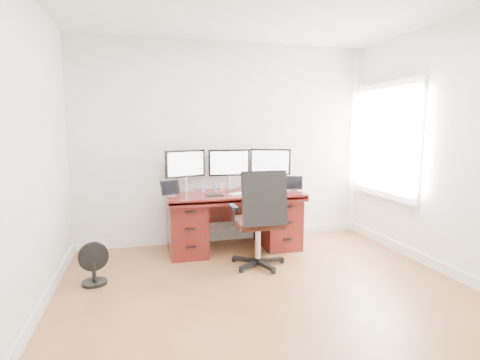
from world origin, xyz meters
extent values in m
plane|color=brown|center=(0.00, 0.00, 0.00)|extent=(4.50, 4.50, 0.00)
cube|color=white|center=(0.00, 2.25, 1.35)|extent=(4.00, 0.10, 2.70)
cube|color=white|center=(1.97, 1.50, 1.40)|extent=(0.04, 1.30, 1.50)
cube|color=white|center=(1.95, 1.50, 1.40)|extent=(0.01, 1.15, 1.35)
cube|color=#4B110F|center=(0.00, 1.80, 0.72)|extent=(1.70, 0.80, 0.05)
cube|color=#4B110F|center=(-0.60, 1.83, 0.35)|extent=(0.45, 0.70, 0.70)
cube|color=#4B110F|center=(0.60, 1.83, 0.35)|extent=(0.45, 0.70, 0.70)
cube|color=#370B0A|center=(0.00, 2.10, 0.50)|extent=(0.74, 0.03, 0.40)
cylinder|color=black|center=(0.13, 1.18, 0.04)|extent=(0.60, 0.60, 0.08)
cylinder|color=silver|center=(0.13, 1.18, 0.30)|extent=(0.06, 0.06, 0.42)
cube|color=black|center=(0.13, 1.18, 0.51)|extent=(0.52, 0.49, 0.07)
cube|color=black|center=(0.12, 0.94, 0.83)|extent=(0.49, 0.06, 0.58)
cube|color=black|center=(-0.16, 1.18, 0.70)|extent=(0.07, 0.26, 0.03)
cube|color=black|center=(0.41, 1.17, 0.70)|extent=(0.07, 0.26, 0.03)
cylinder|color=black|center=(-1.63, 1.10, 0.02)|extent=(0.25, 0.25, 0.03)
cylinder|color=black|center=(-1.63, 1.10, 0.14)|extent=(0.04, 0.04, 0.21)
cylinder|color=black|center=(-1.63, 1.10, 0.28)|extent=(0.30, 0.12, 0.29)
cube|color=silver|center=(-0.58, 2.07, 0.76)|extent=(0.22, 0.19, 0.01)
cylinder|color=silver|center=(-0.58, 2.07, 0.84)|extent=(0.04, 0.04, 0.18)
cube|color=black|center=(-0.58, 2.07, 1.10)|extent=(0.53, 0.22, 0.35)
cube|color=white|center=(-0.57, 2.05, 1.10)|extent=(0.47, 0.18, 0.30)
cube|color=silver|center=(0.00, 2.07, 0.76)|extent=(0.19, 0.15, 0.01)
cylinder|color=silver|center=(0.00, 2.07, 0.84)|extent=(0.04, 0.04, 0.18)
cube|color=black|center=(0.00, 2.07, 1.10)|extent=(0.55, 0.06, 0.35)
cube|color=white|center=(0.00, 2.05, 1.10)|extent=(0.50, 0.03, 0.30)
cube|color=silver|center=(0.58, 2.07, 0.76)|extent=(0.22, 0.20, 0.01)
cylinder|color=silver|center=(0.58, 2.07, 0.84)|extent=(0.04, 0.04, 0.18)
cube|color=black|center=(0.58, 2.07, 1.10)|extent=(0.52, 0.26, 0.35)
cube|color=white|center=(0.57, 2.05, 1.10)|extent=(0.46, 0.21, 0.30)
cube|color=silver|center=(-0.80, 1.75, 0.76)|extent=(0.12, 0.11, 0.01)
cube|color=black|center=(-0.80, 1.75, 0.85)|extent=(0.25, 0.15, 0.17)
cube|color=silver|center=(0.79, 1.75, 0.76)|extent=(0.12, 0.11, 0.01)
cube|color=black|center=(0.79, 1.75, 0.85)|extent=(0.25, 0.15, 0.17)
cube|color=silver|center=(0.03, 1.67, 0.76)|extent=(0.28, 0.19, 0.01)
cube|color=silver|center=(0.29, 1.65, 0.76)|extent=(0.18, 0.18, 0.01)
cube|color=black|center=(-0.29, 1.66, 0.76)|extent=(0.22, 0.15, 0.01)
cube|color=black|center=(-0.03, 1.82, 0.76)|extent=(0.14, 0.08, 0.01)
cylinder|color=#5E70DB|center=(-0.37, 1.95, 0.78)|extent=(0.03, 0.03, 0.06)
sphere|color=#5E70DB|center=(-0.37, 1.95, 0.82)|extent=(0.03, 0.03, 0.03)
cylinder|color=#9570E4|center=(-0.21, 1.95, 0.78)|extent=(0.03, 0.03, 0.06)
sphere|color=#9570E4|center=(-0.21, 1.95, 0.82)|extent=(0.03, 0.03, 0.03)
cylinder|color=#F68D5F|center=(-0.12, 1.95, 0.78)|extent=(0.03, 0.03, 0.06)
sphere|color=#F68D5F|center=(-0.12, 1.95, 0.82)|extent=(0.03, 0.03, 0.03)
cylinder|color=#D6B575|center=(0.15, 1.95, 0.78)|extent=(0.03, 0.03, 0.06)
sphere|color=#D6B575|center=(0.15, 1.95, 0.82)|extent=(0.03, 0.03, 0.03)
cylinder|color=pink|center=(0.25, 1.95, 0.78)|extent=(0.03, 0.03, 0.06)
sphere|color=pink|center=(0.25, 1.95, 0.82)|extent=(0.03, 0.03, 0.03)
cylinder|color=#9A7752|center=(0.36, 1.95, 0.78)|extent=(0.03, 0.03, 0.06)
sphere|color=#9A7752|center=(0.36, 1.95, 0.82)|extent=(0.03, 0.03, 0.03)
camera|label=1|loc=(-1.12, -2.75, 1.57)|focal=28.00mm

